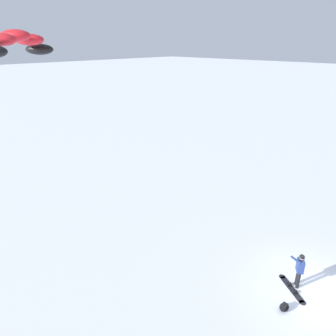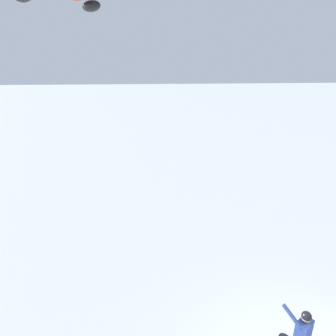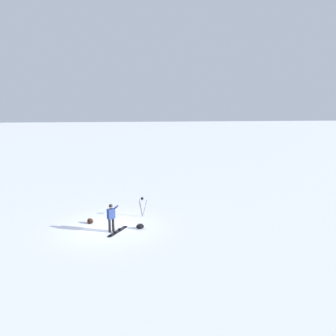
{
  "view_description": "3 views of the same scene",
  "coord_description": "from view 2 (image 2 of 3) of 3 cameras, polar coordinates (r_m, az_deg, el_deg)",
  "views": [
    {
      "loc": [
        -2.48,
        11.38,
        9.7
      ],
      "look_at": [
        5.18,
        3.47,
        5.19
      ],
      "focal_mm": 33.23,
      "sensor_mm": 36.0,
      "label": 1
    },
    {
      "loc": [
        -3.36,
        3.84,
        6.63
      ],
      "look_at": [
        3.86,
        2.74,
        4.05
      ],
      "focal_mm": 29.48,
      "sensor_mm": 36.0,
      "label": 2
    },
    {
      "loc": [
        17.29,
        0.83,
        6.77
      ],
      "look_at": [
        4.01,
        2.82,
        4.18
      ],
      "focal_mm": 32.74,
      "sensor_mm": 36.0,
      "label": 3
    }
  ],
  "objects": [
    {
      "name": "snowboarder",
      "position": [
        7.95,
        26.02,
        -28.42
      ],
      "size": [
        0.56,
        0.69,
        1.64
      ],
      "color": "black",
      "rests_on": "ground_plane"
    }
  ]
}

